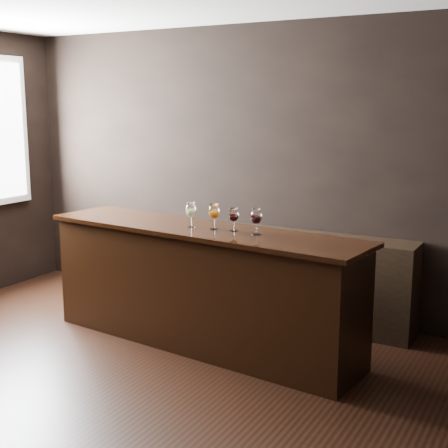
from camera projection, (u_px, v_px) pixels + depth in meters
The scene contains 9 objects.
ground at pixel (88, 384), 4.62m from camera, with size 5.00×5.00×0.00m, color black.
room_shell at pixel (64, 136), 4.48m from camera, with size 5.02×4.52×2.81m.
bar_counter at pixel (201, 289), 5.29m from camera, with size 2.83×0.61×0.99m, color black.
bar_top at pixel (201, 230), 5.19m from camera, with size 2.92×0.68×0.04m, color black.
back_bar_shelf at pixel (289, 276), 5.93m from camera, with size 2.37×0.40×0.85m, color black.
glass_white at pixel (191, 210), 5.18m from camera, with size 0.09×0.09×0.21m.
glass_amber at pixel (214, 212), 5.09m from camera, with size 0.09×0.09×0.21m.
glass_red_a at pixel (234, 215), 5.03m from camera, with size 0.08×0.08×0.19m.
glass_red_b at pixel (256, 217), 4.88m from camera, with size 0.09×0.09×0.21m.
Camera 1 is at (2.99, -3.26, 2.04)m, focal length 50.00 mm.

